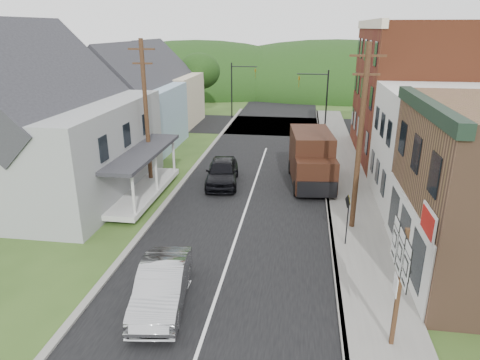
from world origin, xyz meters
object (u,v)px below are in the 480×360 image
at_px(silver_sedan, 162,286).
at_px(delivery_van, 312,159).
at_px(dark_sedan, 222,172).
at_px(warning_sign, 348,213).
at_px(route_sign_cluster, 399,271).

relative_size(silver_sedan, delivery_van, 0.76).
relative_size(dark_sedan, delivery_van, 0.79).
xyz_separation_m(dark_sedan, warning_sign, (7.14, -7.42, 0.88)).
height_order(dark_sedan, warning_sign, warning_sign).
distance_m(silver_sedan, warning_sign, 8.87).
bearing_deg(delivery_van, route_sign_cluster, -87.19).
bearing_deg(warning_sign, silver_sedan, -155.76).
xyz_separation_m(silver_sedan, warning_sign, (6.93, 5.46, 0.94)).
bearing_deg(silver_sedan, route_sign_cluster, -15.87).
relative_size(silver_sedan, dark_sedan, 0.96).
bearing_deg(route_sign_cluster, warning_sign, 97.72).
relative_size(delivery_van, warning_sign, 2.54).
xyz_separation_m(silver_sedan, route_sign_cluster, (7.78, -1.09, 1.98)).
xyz_separation_m(dark_sedan, route_sign_cluster, (7.99, -13.97, 1.92)).
bearing_deg(dark_sedan, delivery_van, 1.80).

